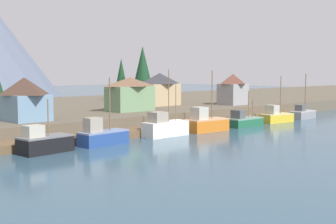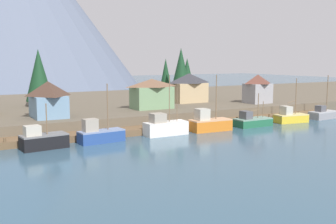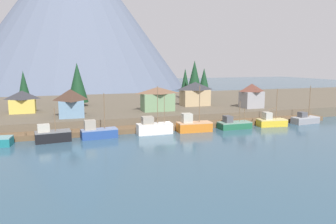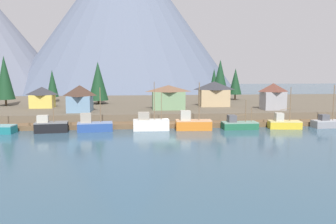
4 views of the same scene
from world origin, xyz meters
name	(u,v)px [view 2 (image 2 of 4)]	position (x,y,z in m)	size (l,w,h in m)	color
ground_plane	(133,119)	(0.00, 20.00, -0.50)	(400.00, 400.00, 1.00)	#335166
dock	(176,127)	(0.00, 1.99, 0.50)	(80.00, 4.00, 1.60)	brown
shoreline_bank	(111,105)	(0.00, 32.00, 1.25)	(400.00, 56.00, 2.50)	brown
fishing_boat_black	(43,140)	(-23.42, -1.88, 1.19)	(6.41, 3.42, 6.20)	black
fishing_boat_blue	(100,134)	(-15.22, -1.68, 1.20)	(6.93, 3.06, 8.59)	navy
fishing_boat_white	(165,127)	(-4.14, -1.44, 1.35)	(7.11, 2.62, 9.63)	silver
fishing_boat_orange	(209,123)	(4.33, -1.80, 1.32)	(7.25, 3.32, 9.51)	#CC6B1E
fishing_boat_green	(252,121)	(13.93, -1.72, 0.92)	(7.12, 3.13, 5.98)	#1E5B3D
fishing_boat_yellow	(290,117)	(23.35, -1.96, 1.08)	(6.73, 3.66, 8.49)	gold
fishing_boat_grey	(323,114)	(32.99, -1.71, 0.96)	(6.73, 3.13, 8.90)	gray
house_blue	(48,99)	(-19.61, 10.53, 5.59)	(5.45, 6.93, 6.04)	#6689A8
house_green	(152,93)	(0.91, 12.81, 5.48)	(8.06, 4.80, 5.85)	#6B8E66
house_tan	(189,88)	(13.49, 18.94, 5.84)	(7.91, 4.82, 6.53)	tan
house_grey	(258,88)	(25.86, 10.18, 5.73)	(5.41, 4.58, 6.33)	gray
conifer_near_left	(187,73)	(24.49, 37.13, 8.37)	(3.97, 3.97, 9.96)	#4C3823
conifer_mid_left	(166,75)	(17.55, 36.86, 7.96)	(3.51, 3.51, 9.87)	#4C3823
conifer_mid_right	(39,75)	(-17.28, 28.14, 8.89)	(5.52, 5.52, 11.73)	#4C3823
conifer_back_right	(181,70)	(17.57, 29.08, 9.52)	(5.15, 5.15, 12.45)	#4C3823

